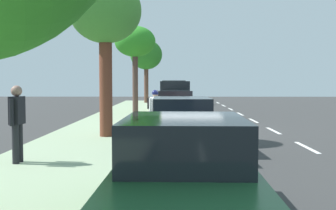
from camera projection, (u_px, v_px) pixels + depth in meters
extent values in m
plane|color=#353535|center=(191.00, 129.00, 17.31)|extent=(69.44, 69.44, 0.00)
cube|color=#95A985|center=(107.00, 128.00, 17.34)|extent=(3.28, 43.40, 0.14)
cube|color=gray|center=(149.00, 128.00, 17.32)|extent=(0.16, 43.40, 0.14)
cube|color=white|center=(218.00, 103.00, 37.83)|extent=(0.14, 2.20, 0.01)
cube|color=white|center=(223.00, 106.00, 33.64)|extent=(0.14, 2.20, 0.01)
cube|color=white|center=(231.00, 109.00, 29.45)|extent=(0.14, 2.20, 0.01)
cube|color=white|center=(240.00, 114.00, 25.25)|extent=(0.14, 2.20, 0.01)
cube|color=white|center=(254.00, 121.00, 21.06)|extent=(0.14, 2.20, 0.01)
cube|color=white|center=(274.00, 131.00, 16.87)|extent=(0.14, 2.20, 0.01)
cube|color=white|center=(307.00, 147.00, 12.68)|extent=(0.14, 2.20, 0.01)
cube|color=white|center=(185.00, 129.00, 17.31)|extent=(0.12, 43.40, 0.01)
cube|color=#B7BABF|center=(174.00, 96.00, 32.21)|extent=(2.07, 4.77, 0.90)
cube|color=black|center=(174.00, 85.00, 32.16)|extent=(1.79, 3.16, 0.76)
cylinder|color=black|center=(162.00, 103.00, 30.82)|extent=(0.25, 0.77, 0.76)
cylinder|color=black|center=(186.00, 103.00, 30.73)|extent=(0.25, 0.77, 0.76)
cylinder|color=black|center=(164.00, 101.00, 33.73)|extent=(0.25, 0.77, 0.76)
cylinder|color=black|center=(186.00, 101.00, 33.64)|extent=(0.25, 0.77, 0.76)
cube|color=tan|center=(176.00, 101.00, 26.22)|extent=(2.10, 5.35, 0.80)
cube|color=black|center=(175.00, 88.00, 25.25)|extent=(1.76, 1.54, 0.80)
cube|color=tan|center=(176.00, 93.00, 27.38)|extent=(1.93, 2.70, 0.12)
cylinder|color=black|center=(159.00, 108.00, 24.64)|extent=(0.24, 0.81, 0.80)
cylinder|color=black|center=(191.00, 108.00, 24.57)|extent=(0.24, 0.81, 0.80)
cylinder|color=black|center=(162.00, 105.00, 27.91)|extent=(0.24, 0.81, 0.80)
cylinder|color=black|center=(190.00, 105.00, 27.85)|extent=(0.24, 0.81, 0.80)
cube|color=maroon|center=(174.00, 110.00, 20.19)|extent=(2.05, 4.51, 0.64)
cube|color=black|center=(174.00, 97.00, 20.16)|extent=(1.69, 2.20, 0.60)
cylinder|color=black|center=(158.00, 118.00, 18.80)|extent=(0.26, 0.67, 0.66)
cylinder|color=black|center=(194.00, 118.00, 18.89)|extent=(0.26, 0.67, 0.66)
cylinder|color=black|center=(156.00, 113.00, 21.52)|extent=(0.26, 0.67, 0.66)
cylinder|color=black|center=(188.00, 113.00, 21.61)|extent=(0.26, 0.67, 0.66)
cube|color=navy|center=(181.00, 130.00, 11.91)|extent=(1.87, 4.44, 0.64)
cube|color=black|center=(181.00, 108.00, 11.88)|extent=(1.60, 2.14, 0.60)
cylinder|color=black|center=(151.00, 148.00, 10.56)|extent=(0.24, 0.67, 0.66)
cylinder|color=black|center=(216.00, 147.00, 10.58)|extent=(0.24, 0.67, 0.66)
cylinder|color=black|center=(154.00, 134.00, 13.28)|extent=(0.24, 0.67, 0.66)
cylinder|color=black|center=(205.00, 134.00, 13.30)|extent=(0.24, 0.67, 0.66)
cube|color=#1E512D|center=(184.00, 187.00, 5.58)|extent=(1.85, 4.43, 0.64)
cube|color=black|center=(184.00, 140.00, 5.54)|extent=(1.59, 2.13, 0.60)
cylinder|color=black|center=(134.00, 182.00, 6.98)|extent=(0.23, 0.66, 0.66)
cylinder|color=black|center=(233.00, 183.00, 6.93)|extent=(0.23, 0.66, 0.66)
torus|color=black|center=(172.00, 124.00, 15.95)|extent=(0.68, 0.37, 0.74)
torus|color=black|center=(148.00, 123.00, 16.42)|extent=(0.68, 0.37, 0.74)
cylinder|color=#197233|center=(163.00, 121.00, 16.12)|extent=(0.60, 0.32, 0.54)
cylinder|color=#197233|center=(155.00, 121.00, 16.29)|extent=(0.14, 0.09, 0.50)
cylinder|color=#197233|center=(162.00, 114.00, 16.13)|extent=(0.67, 0.36, 0.05)
cylinder|color=#197233|center=(152.00, 125.00, 16.35)|extent=(0.33, 0.19, 0.20)
cylinder|color=#197233|center=(151.00, 118.00, 16.36)|extent=(0.25, 0.15, 0.35)
cylinder|color=#197233|center=(171.00, 119.00, 15.96)|extent=(0.12, 0.08, 0.36)
cube|color=black|center=(153.00, 113.00, 16.30)|extent=(0.26, 0.20, 0.05)
cylinder|color=black|center=(170.00, 113.00, 15.96)|extent=(0.23, 0.42, 0.03)
cylinder|color=#C6B284|center=(153.00, 121.00, 16.57)|extent=(0.15, 0.15, 0.79)
cylinder|color=#C6B284|center=(157.00, 121.00, 16.71)|extent=(0.15, 0.15, 0.79)
cube|color=white|center=(155.00, 104.00, 16.60)|extent=(0.43, 0.43, 0.56)
cylinder|color=white|center=(150.00, 105.00, 16.41)|extent=(0.10, 0.10, 0.53)
cylinder|color=white|center=(160.00, 105.00, 16.79)|extent=(0.10, 0.10, 0.53)
sphere|color=tan|center=(155.00, 94.00, 16.58)|extent=(0.22, 0.22, 0.22)
sphere|color=navy|center=(155.00, 93.00, 16.57)|extent=(0.25, 0.25, 0.25)
cube|color=black|center=(152.00, 103.00, 16.74)|extent=(0.34, 0.34, 0.44)
cylinder|color=brown|center=(146.00, 83.00, 35.25)|extent=(0.36, 0.36, 3.25)
ellipsoid|color=#2B7723|center=(146.00, 55.00, 35.12)|extent=(2.64, 2.64, 2.45)
cylinder|color=#4D3831|center=(135.00, 82.00, 24.96)|extent=(0.33, 0.33, 3.47)
ellipsoid|color=#309225|center=(135.00, 41.00, 24.82)|extent=(2.40, 2.40, 1.80)
cylinder|color=brown|center=(106.00, 84.00, 14.04)|extent=(0.43, 0.43, 3.49)
ellipsoid|color=#458D34|center=(105.00, 10.00, 13.90)|extent=(2.38, 2.38, 2.14)
cylinder|color=black|center=(20.00, 143.00, 9.65)|extent=(0.15, 0.15, 0.88)
cylinder|color=black|center=(16.00, 144.00, 9.45)|extent=(0.15, 0.15, 0.88)
cube|color=black|center=(17.00, 110.00, 9.51)|extent=(0.27, 0.40, 0.62)
cylinder|color=black|center=(22.00, 111.00, 9.77)|extent=(0.10, 0.10, 0.59)
cylinder|color=black|center=(11.00, 112.00, 9.25)|extent=(0.10, 0.10, 0.59)
sphere|color=#8F6A5C|center=(17.00, 91.00, 9.48)|extent=(0.25, 0.25, 0.25)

